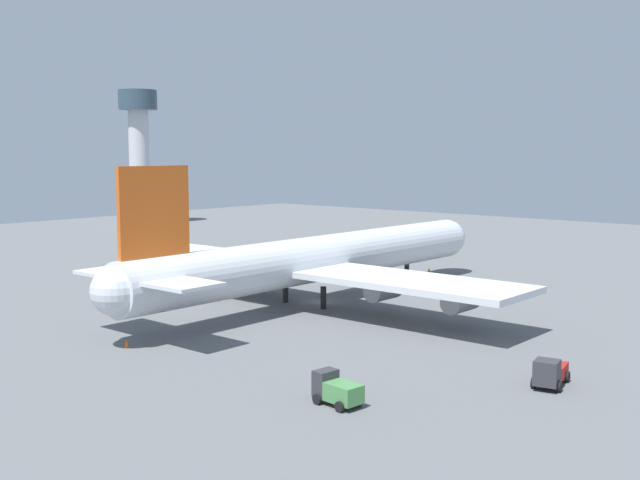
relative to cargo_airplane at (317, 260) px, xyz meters
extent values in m
plane|color=slate|center=(0.51, 0.00, -5.39)|extent=(259.47, 259.47, 0.00)
cylinder|color=silver|center=(0.51, 0.00, 0.10)|extent=(59.72, 5.62, 5.62)
sphere|color=silver|center=(30.37, 0.00, 0.10)|extent=(5.51, 5.51, 5.51)
sphere|color=silver|center=(-29.35, 0.00, 0.10)|extent=(4.78, 4.78, 4.78)
cube|color=#D85919|center=(-24.57, 0.00, 7.41)|extent=(8.36, 0.50, 9.00)
cube|color=silver|center=(-25.77, -4.52, 0.95)|extent=(5.38, 8.44, 0.36)
cube|color=silver|center=(-25.77, 4.52, 0.95)|extent=(5.38, 8.44, 0.36)
cube|color=silver|center=(-2.47, -15.23, -0.74)|extent=(10.15, 27.08, 0.70)
cube|color=silver|center=(-2.47, 15.23, -0.74)|extent=(10.15, 27.08, 0.70)
cylinder|color=gray|center=(-1.47, -11.17, -2.27)|extent=(4.50, 2.36, 2.36)
cylinder|color=gray|center=(-1.47, -21.19, -2.27)|extent=(4.50, 2.36, 2.36)
cylinder|color=gray|center=(-1.47, 11.17, -2.27)|extent=(4.50, 2.36, 2.36)
cylinder|color=gray|center=(-1.47, 21.19, -2.27)|extent=(4.50, 2.36, 2.36)
cylinder|color=black|center=(19.62, 0.00, -4.05)|extent=(0.70, 0.70, 2.68)
cylinder|color=black|center=(-2.47, -3.09, -4.05)|extent=(0.70, 0.70, 2.68)
cylinder|color=black|center=(-2.47, 3.09, -4.05)|extent=(0.70, 0.70, 2.68)
cube|color=#333338|center=(-15.06, -36.88, -3.95)|extent=(2.14, 2.18, 1.97)
cube|color=#B21E19|center=(-12.71, -36.39, -4.42)|extent=(3.32, 2.42, 1.03)
cylinder|color=black|center=(-15.25, -35.88, -4.94)|extent=(0.95, 0.46, 0.91)
cylinder|color=black|center=(-14.84, -37.87, -4.94)|extent=(0.95, 0.46, 0.91)
cylinder|color=black|center=(-12.33, -35.28, -4.94)|extent=(0.95, 0.46, 0.91)
cylinder|color=black|center=(-11.92, -37.27, -4.94)|extent=(0.95, 0.46, 0.91)
cube|color=#333338|center=(-28.42, -25.39, -3.99)|extent=(1.91, 1.38, 2.00)
cube|color=#4C8C4C|center=(-28.62, -27.30, -4.30)|extent=(2.07, 2.82, 1.37)
cylinder|color=black|center=(-27.45, -25.63, -4.99)|extent=(0.36, 0.83, 0.80)
cylinder|color=black|center=(-29.41, -25.42, -4.99)|extent=(0.36, 0.83, 0.80)
cylinder|color=black|center=(-27.70, -27.99, -4.99)|extent=(0.36, 0.83, 0.80)
cylinder|color=black|center=(-29.67, -27.78, -4.99)|extent=(0.36, 0.83, 0.80)
cone|color=orange|center=(29.70, 2.70, -5.05)|extent=(0.49, 0.49, 0.70)
cone|color=orange|center=(-28.68, -0.60, -5.02)|extent=(0.52, 0.52, 0.74)
cylinder|color=silver|center=(48.81, 102.43, 9.19)|extent=(5.11, 5.11, 29.17)
cylinder|color=#334756|center=(48.81, 102.43, 26.24)|extent=(9.72, 9.72, 4.93)
camera|label=1|loc=(-71.43, -61.79, 13.34)|focal=43.35mm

